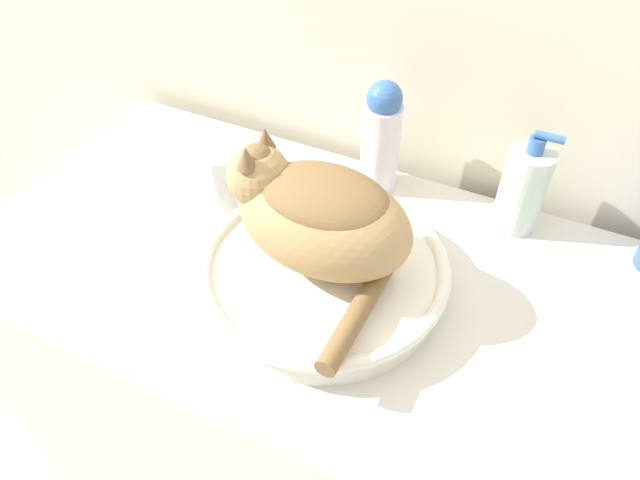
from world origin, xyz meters
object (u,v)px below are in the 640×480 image
lotion_bottle_white (381,137)px  soap_pump_bottle (523,189)px  cat (318,214)px  faucet (226,183)px

lotion_bottle_white → soap_pump_bottle: lotion_bottle_white is taller
cat → soap_pump_bottle: cat is taller
lotion_bottle_white → cat: bearing=-87.6°
faucet → lotion_bottle_white: lotion_bottle_white is taller
cat → faucet: cat is taller
cat → faucet: bearing=-18.3°
faucet → soap_pump_bottle: (0.43, 0.20, -0.00)m
faucet → cat: bearing=-1.0°
lotion_bottle_white → soap_pump_bottle: size_ratio=1.12×
lotion_bottle_white → soap_pump_bottle: bearing=0.0°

